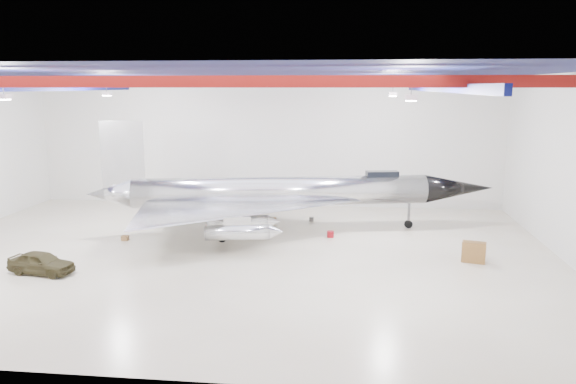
# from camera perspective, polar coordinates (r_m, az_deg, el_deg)

# --- Properties ---
(floor) EXTENTS (40.00, 40.00, 0.00)m
(floor) POSITION_cam_1_polar(r_m,az_deg,el_deg) (34.95, -5.94, -6.34)
(floor) COLOR beige
(floor) RESTS_ON ground
(wall_back) EXTENTS (40.00, 0.00, 40.00)m
(wall_back) POSITION_cam_1_polar(r_m,az_deg,el_deg) (48.41, -2.27, 5.11)
(wall_back) COLOR silver
(wall_back) RESTS_ON floor
(ceiling) EXTENTS (40.00, 40.00, 0.00)m
(ceiling) POSITION_cam_1_polar(r_m,az_deg,el_deg) (33.44, -6.31, 11.99)
(ceiling) COLOR #0A0F38
(ceiling) RESTS_ON wall_back
(ceiling_structure) EXTENTS (39.50, 29.50, 1.08)m
(ceiling_structure) POSITION_cam_1_polar(r_m,az_deg,el_deg) (33.43, -6.29, 10.83)
(ceiling_structure) COLOR maroon
(ceiling_structure) RESTS_ON ceiling
(jet_aircraft) EXTENTS (28.82, 19.50, 7.92)m
(jet_aircraft) POSITION_cam_1_polar(r_m,az_deg,el_deg) (39.74, -0.77, -0.34)
(jet_aircraft) COLOR silver
(jet_aircraft) RESTS_ON floor
(jeep) EXTENTS (3.88, 2.04, 1.26)m
(jeep) POSITION_cam_1_polar(r_m,az_deg,el_deg) (34.03, -23.77, -6.58)
(jeep) COLOR #3A341D
(jeep) RESTS_ON floor
(desk) EXTENTS (1.47, 1.00, 1.22)m
(desk) POSITION_cam_1_polar(r_m,az_deg,el_deg) (34.90, 18.35, -5.82)
(desk) COLOR brown
(desk) RESTS_ON floor
(crate_ply) EXTENTS (0.46, 0.37, 0.32)m
(crate_ply) POSITION_cam_1_polar(r_m,az_deg,el_deg) (39.41, -16.22, -4.51)
(crate_ply) COLOR olive
(crate_ply) RESTS_ON floor
(toolbox_red) EXTENTS (0.47, 0.43, 0.27)m
(toolbox_red) POSITION_cam_1_polar(r_m,az_deg,el_deg) (41.31, -8.07, -3.52)
(toolbox_red) COLOR maroon
(toolbox_red) RESTS_ON floor
(engine_drum) EXTENTS (0.47, 0.47, 0.40)m
(engine_drum) POSITION_cam_1_polar(r_m,az_deg,el_deg) (38.81, -3.77, -4.27)
(engine_drum) COLOR #59595B
(engine_drum) RESTS_ON floor
(parts_bin) EXTENTS (0.60, 0.51, 0.37)m
(parts_bin) POSITION_cam_1_polar(r_m,az_deg,el_deg) (42.83, -1.62, -2.84)
(parts_bin) COLOR olive
(parts_bin) RESTS_ON floor
(tool_chest) EXTENTS (0.58, 0.58, 0.43)m
(tool_chest) POSITION_cam_1_polar(r_m,az_deg,el_deg) (38.70, 4.33, -4.29)
(tool_chest) COLOR maroon
(tool_chest) RESTS_ON floor
(spares_box) EXTENTS (0.47, 0.47, 0.32)m
(spares_box) POSITION_cam_1_polar(r_m,az_deg,el_deg) (43.14, 2.40, -2.78)
(spares_box) COLOR #59595B
(spares_box) RESTS_ON floor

